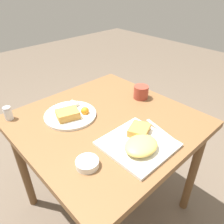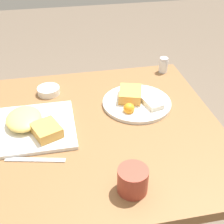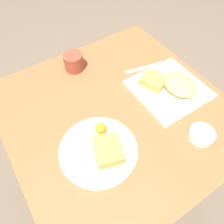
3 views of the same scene
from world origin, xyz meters
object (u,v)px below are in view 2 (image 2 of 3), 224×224
sauce_ramekin (49,90)px  salt_shaker (163,66)px  plate_oval_far (136,101)px  coffee_mug (133,180)px  plate_square_near (32,124)px  butter_knife (35,160)px

sauce_ramekin → salt_shaker: salt_shaker is taller
sauce_ramekin → plate_oval_far: bearing=66.0°
coffee_mug → plate_oval_far: bearing=163.9°
plate_square_near → plate_oval_far: plate_square_near is taller
plate_square_near → plate_oval_far: 0.42m
plate_square_near → sauce_ramekin: bearing=164.9°
sauce_ramekin → coffee_mug: 0.62m
butter_knife → coffee_mug: bearing=-20.2°
plate_oval_far → coffee_mug: bearing=-16.1°
plate_oval_far → butter_knife: size_ratio=1.43×
plate_square_near → plate_oval_far: size_ratio=1.03×
plate_square_near → butter_knife: bearing=2.9°
coffee_mug → plate_square_near: bearing=-140.5°
plate_square_near → coffee_mug: 0.45m
salt_shaker → sauce_ramekin: bearing=-80.0°
plate_square_near → coffee_mug: bearing=39.5°
plate_square_near → sauce_ramekin: 0.25m
plate_oval_far → sauce_ramekin: size_ratio=2.95×
plate_oval_far → sauce_ramekin: plate_oval_far is taller
plate_oval_far → salt_shaker: size_ratio=3.84×
plate_square_near → salt_shaker: salt_shaker is taller
plate_oval_far → salt_shaker: 0.32m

